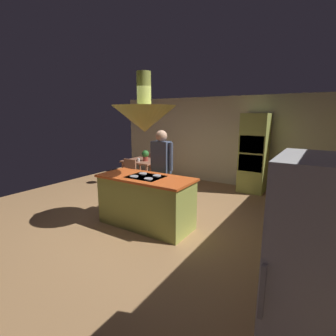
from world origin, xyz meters
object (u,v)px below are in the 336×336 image
chair_by_back_wall (156,165)px  canister_flour (333,196)px  refrigerator (325,289)px  dining_table (143,164)px  oven_tower (254,153)px  canister_sugar (333,193)px  kitchen_island (146,201)px  potted_plant_on_table (145,155)px  chair_facing_island (128,173)px  cup_on_table (138,160)px  person_at_island (162,166)px  microwave_on_counter (333,171)px

chair_by_back_wall → canister_flour: size_ratio=4.56×
refrigerator → dining_table: (-4.50, 3.80, -0.23)m
oven_tower → canister_sugar: bearing=-59.0°
kitchen_island → chair_by_back_wall: 3.25m
chair_by_back_wall → potted_plant_on_table: 0.85m
chair_facing_island → cup_on_table: 0.54m
chair_by_back_wall → canister_sugar: bearing=151.9°
canister_flour → canister_sugar: bearing=90.0°
chair_facing_island → canister_flour: canister_flour is taller
potted_plant_on_table → canister_flour: size_ratio=1.57×
person_at_island → chair_by_back_wall: person_at_island is taller
chair_facing_island → oven_tower: bearing=32.9°
kitchen_island → cup_on_table: bearing=131.9°
dining_table → cup_on_table: 0.27m
chair_facing_island → canister_flour: bearing=-15.6°
kitchen_island → person_at_island: person_at_island is taller
chair_by_back_wall → person_at_island: bearing=127.3°
refrigerator → chair_by_back_wall: bearing=135.2°
chair_by_back_wall → canister_flour: bearing=150.1°
kitchen_island → potted_plant_on_table: (-1.57, 2.05, 0.46)m
kitchen_island → chair_by_back_wall: kitchen_island is taller
microwave_on_counter → canister_sugar: bearing=-90.0°
kitchen_island → canister_sugar: 2.91m
chair_facing_island → dining_table: bearing=90.0°
kitchen_island → oven_tower: bearing=71.3°
chair_facing_island → chair_by_back_wall: bearing=90.0°
kitchen_island → refrigerator: (2.80, -1.70, 0.41)m
cup_on_table → chair_facing_island: bearing=-92.4°
kitchen_island → canister_sugar: bearing=6.9°
potted_plant_on_table → kitchen_island: bearing=-52.5°
oven_tower → chair_facing_island: size_ratio=2.38×
potted_plant_on_table → chair_facing_island: bearing=-102.1°
refrigerator → chair_by_back_wall: (-4.50, 4.47, -0.38)m
microwave_on_counter → chair_facing_island: bearing=-178.3°
person_at_island → canister_flour: (2.94, -0.51, 0.03)m
kitchen_island → canister_flour: (2.84, 0.16, 0.56)m
chair_facing_island → cup_on_table: (0.02, 0.45, 0.30)m
oven_tower → potted_plant_on_table: bearing=-155.8°
cup_on_table → microwave_on_counter: (4.52, -0.31, 0.27)m
kitchen_island → microwave_on_counter: microwave_on_counter is taller
person_at_island → refrigerator: bearing=-39.3°
person_at_island → canister_sugar: person_at_island is taller
potted_plant_on_table → canister_flour: canister_flour is taller
refrigerator → chair_facing_island: size_ratio=2.04×
person_at_island → chair_by_back_wall: (-1.60, 2.10, -0.50)m
oven_tower → chair_facing_island: 3.38m
dining_table → person_at_island: 2.17m
refrigerator → dining_table: refrigerator is taller
person_at_island → oven_tower: bearing=64.9°
canister_sugar → microwave_on_counter: size_ratio=0.34×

